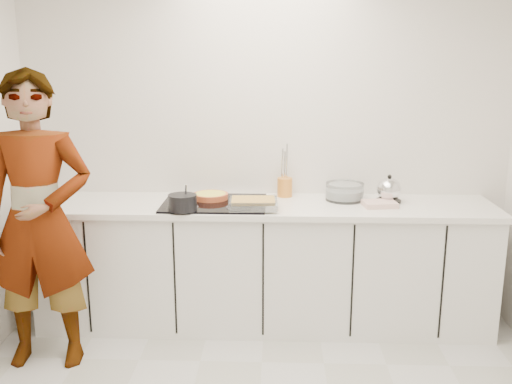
{
  "coord_description": "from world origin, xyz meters",
  "views": [
    {
      "loc": [
        0.08,
        -2.61,
        1.93
      ],
      "look_at": [
        -0.05,
        1.05,
        1.05
      ],
      "focal_mm": 40.0,
      "sensor_mm": 36.0,
      "label": 1
    }
  ],
  "objects_px": {
    "hob": "(215,203)",
    "baking_dish": "(253,203)",
    "tart_dish": "(211,196)",
    "saucepan": "(182,202)",
    "cook": "(39,222)",
    "mixing_bowl": "(345,192)",
    "kettle": "(389,191)",
    "utensil_crock": "(285,187)"
  },
  "relations": [
    {
      "from": "hob",
      "to": "tart_dish",
      "type": "relative_size",
      "value": 2.7
    },
    {
      "from": "hob",
      "to": "mixing_bowl",
      "type": "xyz_separation_m",
      "value": [
        0.93,
        0.15,
        0.05
      ]
    },
    {
      "from": "cook",
      "to": "tart_dish",
      "type": "bearing_deg",
      "value": 28.15
    },
    {
      "from": "hob",
      "to": "cook",
      "type": "bearing_deg",
      "value": -151.82
    },
    {
      "from": "utensil_crock",
      "to": "saucepan",
      "type": "bearing_deg",
      "value": -145.8
    },
    {
      "from": "tart_dish",
      "to": "kettle",
      "type": "relative_size",
      "value": 1.24
    },
    {
      "from": "tart_dish",
      "to": "baking_dish",
      "type": "height_order",
      "value": "baking_dish"
    },
    {
      "from": "tart_dish",
      "to": "utensil_crock",
      "type": "height_order",
      "value": "utensil_crock"
    },
    {
      "from": "hob",
      "to": "saucepan",
      "type": "xyz_separation_m",
      "value": [
        -0.19,
        -0.22,
        0.06
      ]
    },
    {
      "from": "tart_dish",
      "to": "saucepan",
      "type": "bearing_deg",
      "value": -115.7
    },
    {
      "from": "saucepan",
      "to": "utensil_crock",
      "type": "bearing_deg",
      "value": 34.2
    },
    {
      "from": "mixing_bowl",
      "to": "kettle",
      "type": "distance_m",
      "value": 0.31
    },
    {
      "from": "hob",
      "to": "mixing_bowl",
      "type": "relative_size",
      "value": 2.24
    },
    {
      "from": "mixing_bowl",
      "to": "hob",
      "type": "bearing_deg",
      "value": -171.02
    },
    {
      "from": "cook",
      "to": "baking_dish",
      "type": "bearing_deg",
      "value": 12.26
    },
    {
      "from": "tart_dish",
      "to": "utensil_crock",
      "type": "relative_size",
      "value": 1.91
    },
    {
      "from": "hob",
      "to": "cook",
      "type": "relative_size",
      "value": 0.39
    },
    {
      "from": "hob",
      "to": "baking_dish",
      "type": "xyz_separation_m",
      "value": [
        0.28,
        -0.15,
        0.04
      ]
    },
    {
      "from": "hob",
      "to": "cook",
      "type": "distance_m",
      "value": 1.17
    },
    {
      "from": "tart_dish",
      "to": "saucepan",
      "type": "distance_m",
      "value": 0.35
    },
    {
      "from": "utensil_crock",
      "to": "cook",
      "type": "bearing_deg",
      "value": -152.46
    },
    {
      "from": "tart_dish",
      "to": "kettle",
      "type": "height_order",
      "value": "kettle"
    },
    {
      "from": "hob",
      "to": "utensil_crock",
      "type": "distance_m",
      "value": 0.56
    },
    {
      "from": "tart_dish",
      "to": "baking_dish",
      "type": "distance_m",
      "value": 0.4
    },
    {
      "from": "saucepan",
      "to": "kettle",
      "type": "height_order",
      "value": "kettle"
    },
    {
      "from": "mixing_bowl",
      "to": "cook",
      "type": "xyz_separation_m",
      "value": [
        -1.96,
        -0.7,
        -0.04
      ]
    },
    {
      "from": "hob",
      "to": "baking_dish",
      "type": "bearing_deg",
      "value": -27.88
    },
    {
      "from": "hob",
      "to": "baking_dish",
      "type": "height_order",
      "value": "baking_dish"
    },
    {
      "from": "baking_dish",
      "to": "utensil_crock",
      "type": "xyz_separation_m",
      "value": [
        0.22,
        0.39,
        0.02
      ]
    },
    {
      "from": "tart_dish",
      "to": "cook",
      "type": "relative_size",
      "value": 0.14
    },
    {
      "from": "hob",
      "to": "tart_dish",
      "type": "bearing_deg",
      "value": 111.82
    },
    {
      "from": "mixing_bowl",
      "to": "kettle",
      "type": "relative_size",
      "value": 1.49
    },
    {
      "from": "tart_dish",
      "to": "cook",
      "type": "xyz_separation_m",
      "value": [
        -0.99,
        -0.64,
        -0.02
      ]
    },
    {
      "from": "baking_dish",
      "to": "mixing_bowl",
      "type": "height_order",
      "value": "mixing_bowl"
    },
    {
      "from": "mixing_bowl",
      "to": "utensil_crock",
      "type": "height_order",
      "value": "utensil_crock"
    },
    {
      "from": "baking_dish",
      "to": "utensil_crock",
      "type": "bearing_deg",
      "value": 60.95
    },
    {
      "from": "baking_dish",
      "to": "mixing_bowl",
      "type": "relative_size",
      "value": 1.04
    },
    {
      "from": "hob",
      "to": "kettle",
      "type": "bearing_deg",
      "value": 4.46
    },
    {
      "from": "mixing_bowl",
      "to": "utensil_crock",
      "type": "xyz_separation_m",
      "value": [
        -0.43,
        0.1,
        0.01
      ]
    },
    {
      "from": "tart_dish",
      "to": "baking_dish",
      "type": "xyz_separation_m",
      "value": [
        0.32,
        -0.24,
        0.01
      ]
    },
    {
      "from": "saucepan",
      "to": "cook",
      "type": "relative_size",
      "value": 0.1
    },
    {
      "from": "saucepan",
      "to": "baking_dish",
      "type": "height_order",
      "value": "saucepan"
    }
  ]
}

